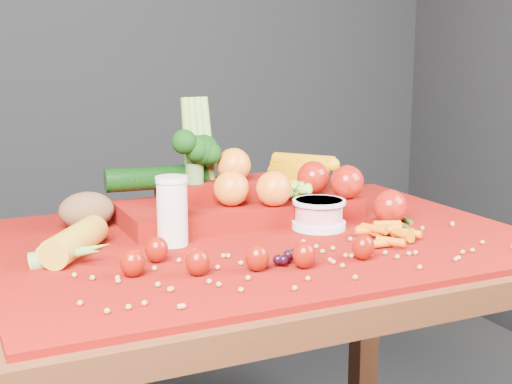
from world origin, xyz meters
name	(u,v)px	position (x,y,z in m)	size (l,w,h in m)	color
table	(260,287)	(0.00, 0.00, 0.66)	(1.10, 0.80, 0.75)	#3E1E0E
red_cloth	(260,240)	(0.00, 0.00, 0.76)	(1.05, 0.75, 0.01)	#6E0D03
milk_glass	(172,208)	(-0.18, 0.02, 0.83)	(0.06, 0.06, 0.13)	beige
yogurt_bowl	(319,213)	(0.14, 0.01, 0.80)	(0.11, 0.11, 0.06)	silver
strawberry_scatter	(226,250)	(-0.13, -0.15, 0.79)	(0.44, 0.28, 0.05)	#7C1101
dark_grape_cluster	(288,257)	(-0.03, -0.19, 0.78)	(0.06, 0.05, 0.03)	black
soybean_scatter	(309,261)	(0.00, -0.20, 0.77)	(0.84, 0.24, 0.01)	#9E7844
corn_ear	(72,250)	(-0.37, -0.01, 0.78)	(0.25, 0.27, 0.06)	gold
potato	(87,211)	(-0.30, 0.21, 0.80)	(0.12, 0.08, 0.08)	brown
baby_carrot_pile	(389,233)	(0.22, -0.13, 0.78)	(0.17, 0.17, 0.03)	#CB5C07
green_bean_pile	(397,219)	(0.33, -0.01, 0.77)	(0.14, 0.12, 0.01)	#255112
produce_mound	(247,192)	(0.04, 0.16, 0.82)	(0.59, 0.36, 0.27)	#6E0D03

